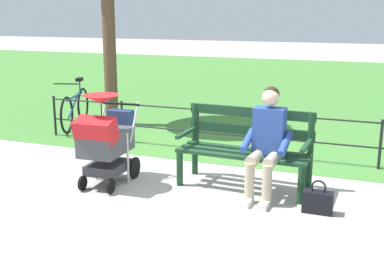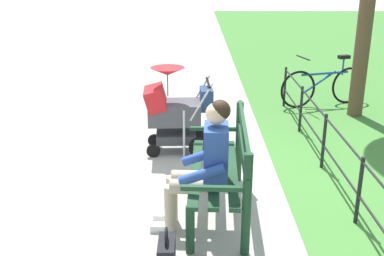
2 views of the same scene
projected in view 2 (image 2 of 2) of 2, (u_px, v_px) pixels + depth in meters
ground_plane at (212, 192)px, 5.33m from camera, size 60.00×60.00×0.00m
park_bench at (226, 164)px, 4.75m from camera, size 1.62×0.67×0.96m
person_on_bench at (204, 162)px, 4.41m from camera, size 0.55×0.74×1.28m
stroller at (174, 109)px, 6.25m from camera, size 0.54×0.91×1.15m
handbag at (167, 253)px, 3.99m from camera, size 0.32×0.14×0.37m
park_fence at (340, 157)px, 5.18m from camera, size 6.67×0.04×0.70m
bicycle at (324, 85)px, 8.37m from camera, size 0.60×1.60×0.89m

